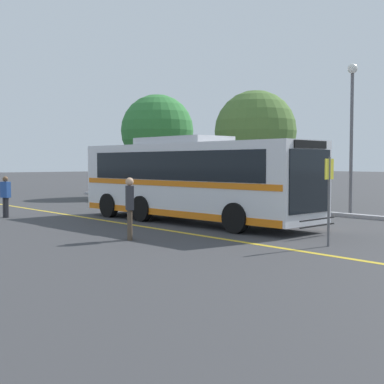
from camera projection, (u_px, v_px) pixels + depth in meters
name	position (u px, v px, depth m)	size (l,w,h in m)	color
ground_plane	(215.00, 225.00, 19.68)	(220.00, 220.00, 0.00)	#38383A
lane_strip_0	(145.00, 227.00, 19.01)	(0.20, 30.56, 0.01)	gold
curb_strip	(297.00, 211.00, 24.55)	(38.56, 0.36, 0.15)	#99999E
transit_bus	(192.00, 178.00, 20.35)	(10.98, 3.10, 3.27)	silver
parked_car_0	(121.00, 187.00, 32.57)	(4.37, 2.02, 1.57)	olive
parked_car_1	(171.00, 192.00, 28.98)	(3.99, 2.04, 1.41)	#335B33
pedestrian_0	(130.00, 204.00, 15.74)	(0.47, 0.40, 1.85)	brown
pedestrian_1	(6.00, 194.00, 22.19)	(0.47, 0.34, 1.72)	#2D2D33
bus_stop_sign	(329.00, 190.00, 14.50)	(0.07, 0.40, 2.44)	#59595E
street_lamp	(352.00, 115.00, 22.80)	(0.43, 0.43, 6.50)	#59595E
tree_0	(157.00, 131.00, 35.95)	(4.88, 4.88, 6.87)	#513823
tree_1	(255.00, 132.00, 29.47)	(4.52, 4.52, 6.27)	#513823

